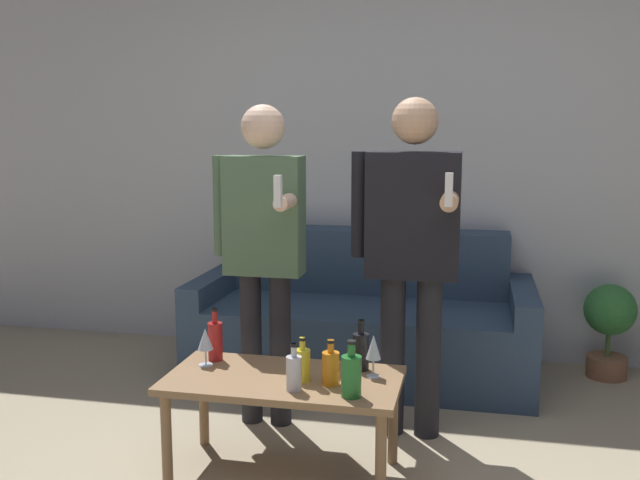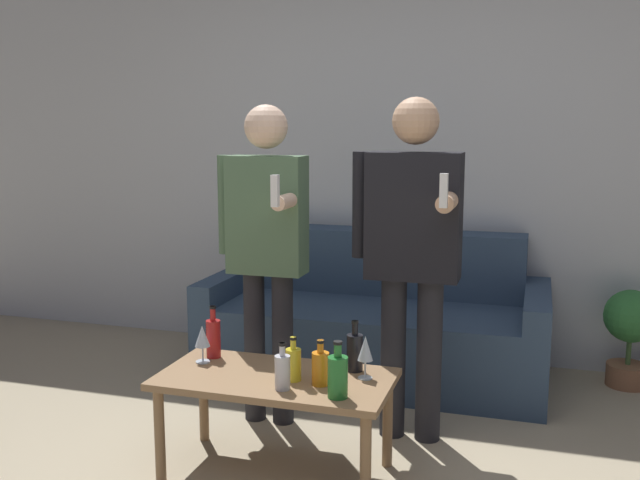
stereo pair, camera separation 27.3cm
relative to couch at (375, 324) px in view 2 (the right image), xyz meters
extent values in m
cube|color=silver|center=(0.12, 0.45, 1.05)|extent=(8.00, 0.06, 2.70)
cube|color=#334760|center=(0.00, -0.18, -0.08)|extent=(1.70, 0.63, 0.44)
cube|color=#334760|center=(0.00, 0.26, 0.12)|extent=(1.70, 0.24, 0.83)
cube|color=#334760|center=(-0.92, -0.05, -0.01)|extent=(0.14, 0.87, 0.57)
cube|color=#334760|center=(0.92, -0.05, -0.01)|extent=(0.14, 0.87, 0.57)
cube|color=#8E6B47|center=(-0.13, -1.35, 0.12)|extent=(0.98, 0.51, 0.03)
cylinder|color=#8E6B47|center=(-0.57, -1.55, -0.10)|extent=(0.04, 0.04, 0.40)
cylinder|color=#8E6B47|center=(0.31, -1.55, -0.10)|extent=(0.04, 0.04, 0.40)
cylinder|color=#8E6B47|center=(-0.57, -1.15, -0.10)|extent=(0.04, 0.04, 0.40)
cylinder|color=#8E6B47|center=(0.31, -1.15, -0.10)|extent=(0.04, 0.04, 0.40)
cylinder|color=silver|center=(-0.04, -1.48, 0.20)|extent=(0.06, 0.06, 0.14)
cylinder|color=silver|center=(-0.04, -1.48, 0.30)|extent=(0.02, 0.02, 0.05)
cylinder|color=black|center=(-0.04, -1.48, 0.32)|extent=(0.03, 0.03, 0.01)
cylinder|color=yellow|center=(-0.04, -1.38, 0.20)|extent=(0.06, 0.06, 0.13)
cylinder|color=yellow|center=(-0.04, -1.38, 0.29)|extent=(0.02, 0.02, 0.05)
cylinder|color=black|center=(-0.04, -1.38, 0.31)|extent=(0.03, 0.03, 0.01)
cylinder|color=#23752D|center=(0.19, -1.50, 0.22)|extent=(0.08, 0.08, 0.16)
cylinder|color=#23752D|center=(0.19, -1.50, 0.33)|extent=(0.03, 0.03, 0.06)
cylinder|color=black|center=(0.19, -1.50, 0.35)|extent=(0.03, 0.03, 0.01)
cylinder|color=#B21E1E|center=(-0.48, -1.20, 0.22)|extent=(0.07, 0.07, 0.17)
cylinder|color=#B21E1E|center=(-0.48, -1.20, 0.34)|extent=(0.02, 0.02, 0.07)
cylinder|color=black|center=(-0.48, -1.20, 0.37)|extent=(0.03, 0.03, 0.01)
cylinder|color=black|center=(0.18, -1.19, 0.21)|extent=(0.07, 0.07, 0.16)
cylinder|color=black|center=(0.18, -1.19, 0.32)|extent=(0.03, 0.03, 0.06)
cylinder|color=black|center=(0.18, -1.19, 0.35)|extent=(0.03, 0.03, 0.01)
cylinder|color=orange|center=(0.09, -1.39, 0.20)|extent=(0.07, 0.07, 0.14)
cylinder|color=orange|center=(0.09, -1.39, 0.30)|extent=(0.03, 0.03, 0.05)
cylinder|color=black|center=(0.09, -1.39, 0.32)|extent=(0.03, 0.03, 0.01)
cylinder|color=silver|center=(0.24, -1.27, 0.14)|extent=(0.06, 0.06, 0.01)
cylinder|color=silver|center=(0.24, -1.27, 0.18)|extent=(0.01, 0.01, 0.07)
cone|color=silver|center=(0.24, -1.27, 0.27)|extent=(0.06, 0.06, 0.10)
cylinder|color=silver|center=(-0.50, -1.28, 0.14)|extent=(0.06, 0.06, 0.01)
cylinder|color=silver|center=(-0.50, -1.28, 0.17)|extent=(0.01, 0.01, 0.07)
cone|color=silver|center=(-0.50, -1.28, 0.25)|extent=(0.07, 0.07, 0.09)
cylinder|color=#232328|center=(-0.43, -0.84, 0.08)|extent=(0.11, 0.11, 0.76)
cylinder|color=#232328|center=(-0.28, -0.84, 0.08)|extent=(0.11, 0.11, 0.76)
cube|color=#4C6B4C|center=(-0.36, -0.84, 0.75)|extent=(0.38, 0.17, 0.57)
sphere|color=beige|center=(-0.36, -0.84, 1.17)|extent=(0.21, 0.21, 0.21)
cylinder|color=#4C6B4C|center=(-0.58, -0.84, 0.79)|extent=(0.07, 0.07, 0.49)
cylinder|color=beige|center=(-0.21, -0.97, 0.83)|extent=(0.07, 0.25, 0.07)
cube|color=white|center=(-0.21, -1.12, 0.89)|extent=(0.03, 0.03, 0.14)
cylinder|color=#232328|center=(0.27, -0.82, 0.09)|extent=(0.12, 0.12, 0.77)
cylinder|color=#232328|center=(0.44, -0.82, 0.09)|extent=(0.12, 0.12, 0.77)
cube|color=black|center=(0.36, -0.82, 0.76)|extent=(0.43, 0.19, 0.58)
sphere|color=tan|center=(0.36, -0.82, 1.19)|extent=(0.21, 0.21, 0.21)
cylinder|color=black|center=(0.10, -0.82, 0.81)|extent=(0.08, 0.08, 0.49)
cylinder|color=tan|center=(0.53, -0.96, 0.85)|extent=(0.08, 0.27, 0.08)
cube|color=white|center=(0.53, -1.12, 0.91)|extent=(0.03, 0.03, 0.14)
cylinder|color=#936042|center=(1.43, 0.21, -0.24)|extent=(0.23, 0.23, 0.13)
cylinder|color=#476B38|center=(1.43, 0.21, -0.08)|extent=(0.03, 0.03, 0.18)
sphere|color=#337A38|center=(1.43, 0.21, 0.11)|extent=(0.30, 0.30, 0.30)
camera|label=1|loc=(0.63, -4.10, 1.18)|focal=40.00mm
camera|label=2|loc=(0.90, -4.03, 1.18)|focal=40.00mm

